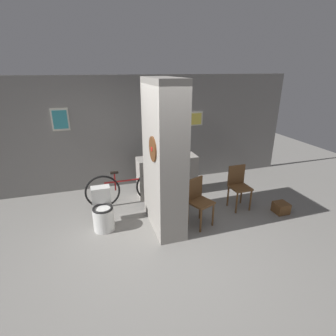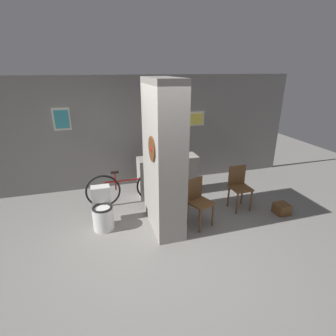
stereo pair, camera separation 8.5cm
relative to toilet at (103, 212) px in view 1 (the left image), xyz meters
name	(u,v)px [view 1 (the left image)]	position (x,y,z in m)	size (l,w,h in m)	color
ground_plane	(167,244)	(0.96, -0.82, -0.31)	(14.00, 14.00, 0.00)	gray
wall_back	(135,132)	(0.95, 1.81, 0.99)	(8.00, 0.09, 2.60)	gray
pillar_center	(164,158)	(1.08, -0.22, 0.99)	(0.50, 1.21, 2.60)	gray
counter_shelf	(167,176)	(1.50, 0.96, 0.14)	(1.33, 0.44, 0.90)	gray
toilet	(103,212)	(0.00, 0.00, 0.00)	(0.37, 0.53, 0.73)	silver
chair_near_pillar	(198,199)	(1.68, -0.39, 0.19)	(0.49, 0.49, 0.89)	brown
chair_by_doorway	(239,185)	(2.72, -0.04, 0.19)	(0.39, 0.39, 0.89)	brown
bicycle	(128,188)	(0.58, 0.76, 0.06)	(1.77, 0.42, 0.77)	black
bottle_tall	(169,151)	(1.57, 1.02, 0.71)	(0.07, 0.07, 0.33)	#267233
floor_crate	(281,208)	(3.44, -0.52, -0.21)	(0.27, 0.27, 0.21)	brown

